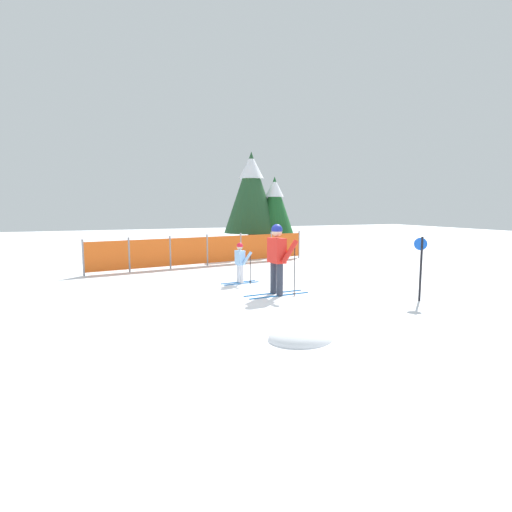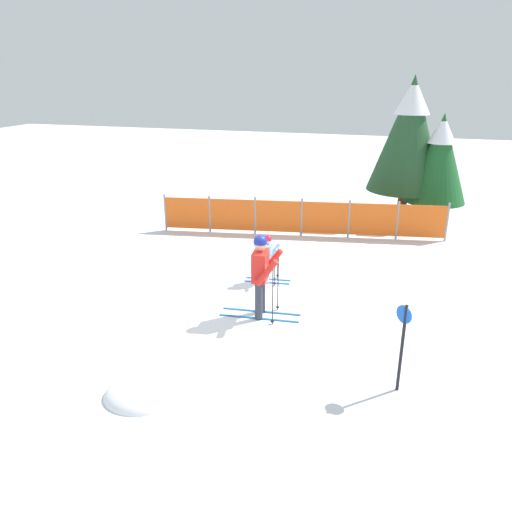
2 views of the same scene
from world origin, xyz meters
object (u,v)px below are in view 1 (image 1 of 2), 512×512
(conifer_far, at_px, (274,206))
(trail_marker, at_px, (421,261))
(skier_adult, at_px, (277,253))
(safety_fence, at_px, (207,250))
(skier_child, at_px, (240,260))
(conifer_near, at_px, (251,191))

(conifer_far, relative_size, trail_marker, 2.37)
(skier_adult, xyz_separation_m, safety_fence, (-0.27, 5.28, -0.44))
(skier_child, bearing_deg, skier_adult, -85.72)
(safety_fence, bearing_deg, trail_marker, -67.29)
(skier_adult, bearing_deg, safety_fence, 88.03)
(safety_fence, distance_m, conifer_far, 4.70)
(skier_adult, height_order, trail_marker, skier_adult)
(skier_adult, height_order, safety_fence, skier_adult)
(safety_fence, xyz_separation_m, conifer_far, (3.74, 2.38, 1.55))
(trail_marker, bearing_deg, conifer_near, 90.89)
(safety_fence, bearing_deg, skier_child, -90.63)
(trail_marker, bearing_deg, skier_child, 130.71)
(skier_adult, xyz_separation_m, conifer_near, (2.52, 8.05, 1.77))
(conifer_near, xyz_separation_m, trail_marker, (0.15, -9.82, -1.88))
(conifer_near, height_order, trail_marker, conifer_near)
(skier_adult, relative_size, safety_fence, 0.21)
(conifer_far, bearing_deg, safety_fence, -147.53)
(skier_adult, distance_m, conifer_far, 8.48)
(conifer_near, bearing_deg, conifer_far, -22.21)
(skier_adult, distance_m, conifer_near, 8.62)
(safety_fence, height_order, conifer_far, conifer_far)
(safety_fence, relative_size, conifer_near, 1.82)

